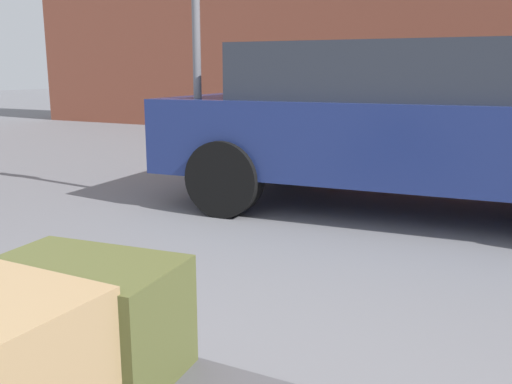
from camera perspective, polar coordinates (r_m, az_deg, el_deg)
duffel_bag_olive_rear_right at (r=1.71m, az=-16.85°, el=-12.07°), size 0.56×0.39×0.33m
parked_car at (r=5.03m, az=15.32°, el=6.83°), size 4.43×2.18×1.42m
no_parking_sign at (r=5.00m, az=-6.11°, el=16.59°), size 0.50×0.10×2.58m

